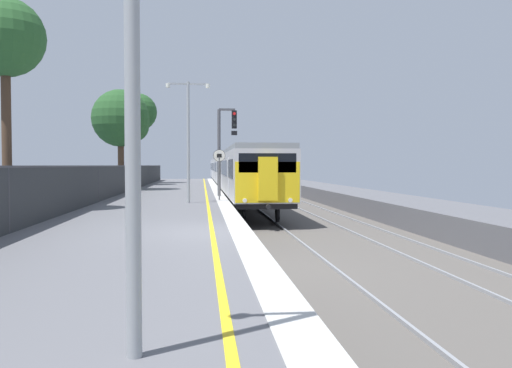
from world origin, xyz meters
TOP-DOWN VIEW (x-y plane):
  - ground at (2.64, 0.00)m, footprint 17.40×110.00m
  - commuter_train_at_platform at (2.10, 37.28)m, footprint 2.83×59.08m
  - signal_gantry at (0.63, 15.92)m, footprint 1.10×0.24m
  - speed_limit_sign at (0.25, 12.47)m, footprint 0.59×0.08m
  - platform_lamp_near at (-1.22, -9.13)m, footprint 2.00×0.20m
  - platform_lamp_mid at (-1.22, 10.70)m, footprint 2.00×0.20m
  - platform_back_fence at (-5.45, 0.00)m, footprint 0.07×99.00m
  - background_tree_left at (-6.22, 23.98)m, footprint 3.96×3.96m
  - background_tree_centre at (-6.68, 33.54)m, footprint 3.36×3.52m
  - background_tree_right at (-6.57, 38.06)m, footprint 3.56×3.56m
  - background_tree_back at (-7.70, 6.53)m, footprint 2.88×2.88m

SIDE VIEW (x-z plane):
  - ground at x=2.64m, z-range -1.21..0.00m
  - platform_back_fence at x=-5.45m, z-range 0.04..1.76m
  - commuter_train_at_platform at x=2.10m, z-range -0.64..3.17m
  - speed_limit_sign at x=0.25m, z-range 0.35..2.85m
  - platform_lamp_near at x=-1.22m, z-range 0.50..5.60m
  - signal_gantry at x=0.63m, z-range 0.61..5.49m
  - platform_lamp_mid at x=-1.22m, z-range 0.51..6.03m
  - background_tree_left at x=-6.22m, z-range 1.38..8.34m
  - background_tree_centre at x=-6.68m, z-range 1.75..8.93m
  - background_tree_back at x=-7.70m, z-range 2.32..10.16m
  - background_tree_right at x=-6.57m, z-range 2.36..10.93m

